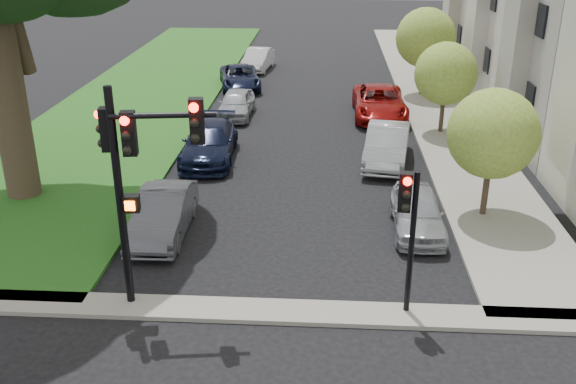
# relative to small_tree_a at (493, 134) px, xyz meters

# --- Properties ---
(ground) EXTENTS (140.00, 140.00, 0.00)m
(ground) POSITION_rel_small_tree_a_xyz_m (-6.20, -8.03, -2.84)
(ground) COLOR black
(ground) RESTS_ON ground
(grass_strip) EXTENTS (8.00, 44.00, 0.12)m
(grass_strip) POSITION_rel_small_tree_a_xyz_m (-15.20, 15.97, -2.78)
(grass_strip) COLOR #28621E
(grass_strip) RESTS_ON ground
(sidewalk_right) EXTENTS (3.50, 44.00, 0.12)m
(sidewalk_right) POSITION_rel_small_tree_a_xyz_m (0.55, 15.97, -2.78)
(sidewalk_right) COLOR gray
(sidewalk_right) RESTS_ON ground
(sidewalk_cross) EXTENTS (60.00, 1.00, 0.12)m
(sidewalk_cross) POSITION_rel_small_tree_a_xyz_m (-6.20, -6.03, -2.78)
(sidewalk_cross) COLOR gray
(sidewalk_cross) RESTS_ON ground
(small_tree_a) EXTENTS (2.84, 2.84, 4.27)m
(small_tree_a) POSITION_rel_small_tree_a_xyz_m (0.00, 0.00, 0.00)
(small_tree_a) COLOR #352E21
(small_tree_a) RESTS_ON ground
(small_tree_b) EXTENTS (2.76, 2.76, 4.13)m
(small_tree_b) POSITION_rel_small_tree_a_xyz_m (0.00, 8.86, -0.09)
(small_tree_b) COLOR #352E21
(small_tree_b) RESTS_ON ground
(small_tree_c) EXTENTS (3.17, 3.17, 4.76)m
(small_tree_c) POSITION_rel_small_tree_a_xyz_m (0.00, 15.64, 0.33)
(small_tree_c) COLOR #352E21
(small_tree_c) RESTS_ON ground
(traffic_signal_main) EXTENTS (2.75, 0.72, 5.62)m
(traffic_signal_main) POSITION_rel_small_tree_a_xyz_m (-9.56, -5.79, 1.04)
(traffic_signal_main) COLOR black
(traffic_signal_main) RESTS_ON ground
(traffic_signal_secondary) EXTENTS (0.49, 0.39, 3.76)m
(traffic_signal_secondary) POSITION_rel_small_tree_a_xyz_m (-3.24, -5.84, -0.21)
(traffic_signal_secondary) COLOR black
(traffic_signal_secondary) RESTS_ON ground
(car_parked_0) EXTENTS (1.59, 3.83, 1.30)m
(car_parked_0) POSITION_rel_small_tree_a_xyz_m (-2.29, -1.19, -2.19)
(car_parked_0) COLOR #999BA0
(car_parked_0) RESTS_ON ground
(car_parked_1) EXTENTS (2.23, 4.73, 1.50)m
(car_parked_1) POSITION_rel_small_tree_a_xyz_m (-2.76, 4.89, -2.09)
(car_parked_1) COLOR #999BA0
(car_parked_1) RESTS_ON ground
(car_parked_2) EXTENTS (2.51, 5.39, 1.49)m
(car_parked_2) POSITION_rel_small_tree_a_xyz_m (-2.60, 11.34, -2.09)
(car_parked_2) COLOR maroon
(car_parked_2) RESTS_ON ground
(car_parked_5) EXTENTS (1.56, 4.25, 1.39)m
(car_parked_5) POSITION_rel_small_tree_a_xyz_m (-10.10, -1.91, -2.14)
(car_parked_5) COLOR #3F4247
(car_parked_5) RESTS_ON ground
(car_parked_6) EXTENTS (2.24, 5.04, 1.44)m
(car_parked_6) POSITION_rel_small_tree_a_xyz_m (-9.86, 4.86, -2.12)
(car_parked_6) COLOR black
(car_parked_6) RESTS_ON ground
(car_parked_7) EXTENTS (1.64, 3.89, 1.32)m
(car_parked_7) POSITION_rel_small_tree_a_xyz_m (-9.62, 11.03, -2.18)
(car_parked_7) COLOR #999BA0
(car_parked_7) RESTS_ON ground
(car_parked_8) EXTENTS (3.04, 4.97, 1.29)m
(car_parked_8) POSITION_rel_small_tree_a_xyz_m (-10.19, 16.79, -2.19)
(car_parked_8) COLOR black
(car_parked_8) RESTS_ON ground
(car_parked_9) EXTENTS (1.88, 4.24, 1.35)m
(car_parked_9) POSITION_rel_small_tree_a_xyz_m (-9.67, 21.74, -2.16)
(car_parked_9) COLOR silver
(car_parked_9) RESTS_ON ground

